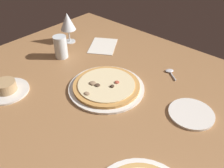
# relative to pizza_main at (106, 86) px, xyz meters

# --- Properties ---
(dining_table) EXTENTS (1.50, 1.10, 0.04)m
(dining_table) POSITION_rel_pizza_main_xyz_m (-0.05, -0.02, -0.03)
(dining_table) COLOR #996B42
(dining_table) RESTS_ON ground
(pizza_main) EXTENTS (0.32, 0.32, 0.03)m
(pizza_main) POSITION_rel_pizza_main_xyz_m (0.00, 0.00, 0.00)
(pizza_main) COLOR silver
(pizza_main) RESTS_ON dining_table
(ramekin_on_saucer) EXTENTS (0.18, 0.18, 0.05)m
(ramekin_on_saucer) POSITION_rel_pizza_main_xyz_m (0.30, 0.29, 0.01)
(ramekin_on_saucer) COLOR silver
(ramekin_on_saucer) RESTS_ON dining_table
(wine_glass_far) EXTENTS (0.08, 0.08, 0.17)m
(wine_glass_far) POSITION_rel_pizza_main_xyz_m (0.45, -0.18, 0.11)
(wine_glass_far) COLOR silver
(wine_glass_far) RESTS_ON dining_table
(water_glass) EXTENTS (0.07, 0.07, 0.11)m
(water_glass) POSITION_rel_pizza_main_xyz_m (0.35, -0.04, 0.04)
(water_glass) COLOR silver
(water_glass) RESTS_ON dining_table
(side_plate) EXTENTS (0.17, 0.17, 0.01)m
(side_plate) POSITION_rel_pizza_main_xyz_m (-0.34, -0.10, -0.01)
(side_plate) COLOR silver
(side_plate) RESTS_ON dining_table
(paper_menu) EXTENTS (0.22, 0.23, 0.00)m
(paper_menu) POSITION_rel_pizza_main_xyz_m (0.27, -0.27, -0.01)
(paper_menu) COLOR silver
(paper_menu) RESTS_ON dining_table
(spoon) EXTENTS (0.09, 0.08, 0.01)m
(spoon) POSITION_rel_pizza_main_xyz_m (-0.14, -0.29, -0.01)
(spoon) COLOR silver
(spoon) RESTS_ON dining_table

